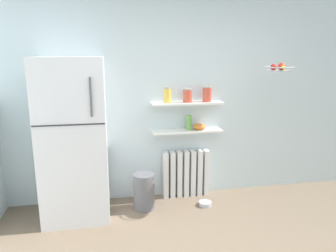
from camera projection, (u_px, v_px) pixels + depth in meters
name	position (u px, v px, depth m)	size (l,w,h in m)	color
back_wall	(179.00, 99.00, 4.08)	(7.04, 0.10, 2.60)	silver
refrigerator	(74.00, 140.00, 3.56)	(0.73, 0.72, 1.84)	silver
radiator	(186.00, 174.00, 4.19)	(0.62, 0.12, 0.63)	white
wall_shelf_lower	(187.00, 131.00, 4.03)	(0.91, 0.22, 0.03)	white
wall_shelf_upper	(187.00, 103.00, 3.95)	(0.91, 0.22, 0.03)	white
storage_jar_0	(167.00, 95.00, 3.88)	(0.09, 0.09, 0.20)	yellow
storage_jar_1	(187.00, 95.00, 3.93)	(0.11, 0.11, 0.17)	#C64C38
storage_jar_2	(207.00, 94.00, 3.97)	(0.11, 0.11, 0.20)	#C64C38
vase	(189.00, 123.00, 4.01)	(0.07, 0.07, 0.19)	#66A84C
shelf_bowl	(199.00, 127.00, 4.05)	(0.17, 0.17, 0.08)	orange
trash_bin	(144.00, 191.00, 3.85)	(0.26, 0.26, 0.45)	slate
pet_food_bowl	(205.00, 204.00, 3.97)	(0.16, 0.16, 0.05)	#B7B7BC
hanging_fruit_basket	(279.00, 68.00, 3.65)	(0.35, 0.35, 0.10)	#B2B2B7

